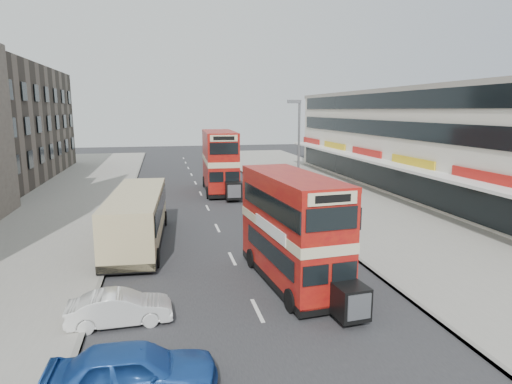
{
  "coord_description": "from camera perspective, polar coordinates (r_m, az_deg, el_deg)",
  "views": [
    {
      "loc": [
        -3.29,
        -13.11,
        7.43
      ],
      "look_at": [
        0.63,
        5.17,
        3.93
      ],
      "focal_mm": 30.98,
      "sensor_mm": 36.0,
      "label": 1
    }
  ],
  "objects": [
    {
      "name": "bus_second",
      "position": [
        40.29,
        -4.7,
        3.98
      ],
      "size": [
        3.01,
        9.8,
        5.35
      ],
      "rotation": [
        0.0,
        0.0,
        3.1
      ],
      "color": "black",
      "rests_on": "ground"
    },
    {
      "name": "street_lamp",
      "position": [
        32.73,
        5.41,
        5.91
      ],
      "size": [
        1.0,
        0.2,
        8.12
      ],
      "color": "slate",
      "rests_on": "ground"
    },
    {
      "name": "kerb_right",
      "position": [
        35.2,
        3.65,
        -1.49
      ],
      "size": [
        0.2,
        90.0,
        0.16
      ],
      "primitive_type": "cube",
      "color": "gray",
      "rests_on": "ground"
    },
    {
      "name": "kerb_left",
      "position": [
        34.04,
        -16.55,
        -2.33
      ],
      "size": [
        0.2,
        90.0,
        0.16
      ],
      "primitive_type": "cube",
      "color": "gray",
      "rests_on": "ground"
    },
    {
      "name": "pavement_right",
      "position": [
        37.21,
        12.43,
        -1.06
      ],
      "size": [
        12.0,
        90.0,
        0.15
      ],
      "primitive_type": "cube",
      "color": "gray",
      "rests_on": "ground"
    },
    {
      "name": "car_right_a",
      "position": [
        31.12,
        3.7,
        -1.89
      ],
      "size": [
        4.95,
        2.04,
        1.43
      ],
      "primitive_type": "imported",
      "rotation": [
        0.0,
        0.0,
        -1.58
      ],
      "color": "maroon",
      "rests_on": "ground"
    },
    {
      "name": "pedestrian_far",
      "position": [
        45.87,
        3.69,
        2.44
      ],
      "size": [
        1.0,
        0.66,
        1.58
      ],
      "primitive_type": "imported",
      "rotation": [
        0.0,
        0.0,
        0.32
      ],
      "color": "gray",
      "rests_on": "pavement_right"
    },
    {
      "name": "road_surface",
      "position": [
        34.09,
        -6.27,
        -2.05
      ],
      "size": [
        12.0,
        90.0,
        0.01
      ],
      "primitive_type": "cube",
      "color": "#28282B",
      "rests_on": "ground"
    },
    {
      "name": "pavement_left",
      "position": [
        35.02,
        -26.22,
        -2.64
      ],
      "size": [
        12.0,
        90.0,
        0.15
      ],
      "primitive_type": "cube",
      "color": "gray",
      "rests_on": "ground"
    },
    {
      "name": "bus_main",
      "position": [
        18.95,
        4.71,
        -4.77
      ],
      "size": [
        3.06,
        8.42,
        4.6
      ],
      "rotation": [
        0.0,
        0.0,
        3.24
      ],
      "color": "black",
      "rests_on": "ground"
    },
    {
      "name": "car_left_near",
      "position": [
        12.76,
        -15.56,
        -21.41
      ],
      "size": [
        4.42,
        1.86,
        1.49
      ],
      "primitive_type": "imported",
      "rotation": [
        0.0,
        0.0,
        1.55
      ],
      "color": "#1C489C",
      "rests_on": "ground"
    },
    {
      "name": "pedestrian_near",
      "position": [
        28.65,
        11.08,
        -2.68
      ],
      "size": [
        0.64,
        0.48,
        1.59
      ],
      "primitive_type": "imported",
      "rotation": [
        0.0,
        0.0,
        3.29
      ],
      "color": "gray",
      "rests_on": "pavement_right"
    },
    {
      "name": "car_right_b",
      "position": [
        35.92,
        1.98,
        -0.34
      ],
      "size": [
        4.6,
        2.33,
        1.25
      ],
      "primitive_type": "imported",
      "rotation": [
        0.0,
        0.0,
        -1.51
      ],
      "color": "orange",
      "rests_on": "ground"
    },
    {
      "name": "ground",
      "position": [
        15.43,
        1.83,
        -18.21
      ],
      "size": [
        160.0,
        160.0,
        0.0
      ],
      "primitive_type": "plane",
      "color": "#28282B",
      "rests_on": "ground"
    },
    {
      "name": "coach",
      "position": [
        25.38,
        -15.08,
        -3.02
      ],
      "size": [
        3.23,
        10.48,
        2.74
      ],
      "rotation": [
        0.0,
        0.0,
        -0.06
      ],
      "color": "black",
      "rests_on": "ground"
    },
    {
      "name": "cyclist",
      "position": [
        35.95,
        0.49,
        -0.15
      ],
      "size": [
        0.81,
        1.76,
        2.13
      ],
      "rotation": [
        0.0,
        0.0,
        0.13
      ],
      "color": "gray",
      "rests_on": "ground"
    },
    {
      "name": "car_left_front",
      "position": [
        16.67,
        -17.17,
        -14.14
      ],
      "size": [
        3.62,
        1.39,
        1.18
      ],
      "primitive_type": "imported",
      "rotation": [
        0.0,
        0.0,
        1.61
      ],
      "color": "white",
      "rests_on": "ground"
    },
    {
      "name": "commercial_row",
      "position": [
        42.19,
        21.48,
        6.15
      ],
      "size": [
        9.9,
        46.2,
        9.3
      ],
      "color": "beige",
      "rests_on": "ground"
    }
  ]
}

